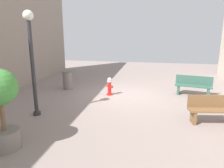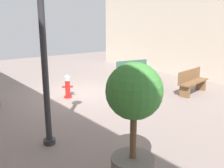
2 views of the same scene
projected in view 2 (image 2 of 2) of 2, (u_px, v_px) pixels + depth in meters
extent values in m
plane|color=gray|center=(83.00, 93.00, 10.09)|extent=(23.40, 23.40, 0.00)
cylinder|color=red|center=(68.00, 97.00, 9.50)|extent=(0.30, 0.30, 0.05)
cylinder|color=red|center=(68.00, 89.00, 9.42)|extent=(0.18, 0.18, 0.60)
cylinder|color=silver|center=(67.00, 80.00, 9.35)|extent=(0.22, 0.22, 0.06)
sphere|color=silver|center=(67.00, 78.00, 9.33)|extent=(0.21, 0.21, 0.21)
cylinder|color=red|center=(64.00, 87.00, 9.39)|extent=(0.15, 0.13, 0.08)
cylinder|color=red|center=(71.00, 87.00, 9.43)|extent=(0.15, 0.13, 0.08)
cylinder|color=red|center=(68.00, 87.00, 9.56)|extent=(0.16, 0.17, 0.10)
cube|color=#33594C|center=(145.00, 74.00, 12.70)|extent=(0.18, 0.41, 0.45)
cube|color=#33594C|center=(121.00, 77.00, 12.10)|extent=(0.18, 0.41, 0.45)
cube|color=#33594C|center=(134.00, 70.00, 12.34)|extent=(1.77, 0.78, 0.06)
cube|color=#33594C|center=(132.00, 65.00, 12.44)|extent=(1.69, 0.40, 0.44)
cube|color=brown|center=(201.00, 85.00, 10.51)|extent=(0.16, 0.41, 0.45)
cube|color=brown|center=(185.00, 92.00, 9.49)|extent=(0.16, 0.41, 0.45)
cube|color=brown|center=(194.00, 82.00, 9.94)|extent=(1.84, 0.71, 0.06)
cube|color=brown|center=(190.00, 75.00, 10.01)|extent=(1.78, 0.34, 0.44)
cylinder|color=brown|center=(133.00, 133.00, 4.15)|extent=(0.11, 0.11, 0.89)
sphere|color=#3D8438|center=(134.00, 91.00, 3.98)|extent=(0.93, 0.93, 0.93)
cylinder|color=#2D2D33|center=(50.00, 141.00, 5.87)|extent=(0.28, 0.28, 0.12)
cylinder|color=#2D2D33|center=(45.00, 68.00, 5.46)|extent=(0.14, 0.14, 3.33)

